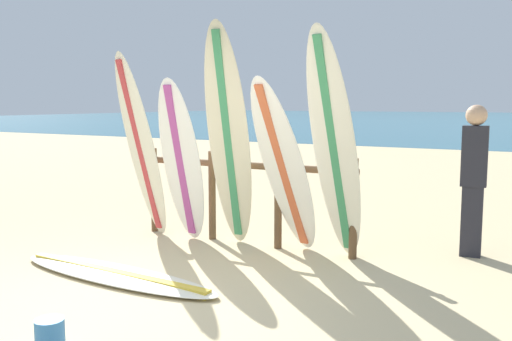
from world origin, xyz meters
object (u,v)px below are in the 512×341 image
surfboard_leaning_far_left (141,147)px  surfboard_leaning_left (181,161)px  beachgoer_standing (474,174)px  sand_bucket (50,335)px  surfboard_leaning_center_left (229,138)px  surfboard_lying_on_sand (115,274)px  surfboard_leaning_center_right (335,149)px  surfboard_rack (244,187)px  surfboard_leaning_center (284,168)px

surfboard_leaning_far_left → surfboard_leaning_left: (0.56, 0.07, -0.16)m
surfboard_leaning_left → beachgoer_standing: bearing=18.5°
beachgoer_standing → sand_bucket: size_ratio=7.48×
surfboard_leaning_far_left → surfboard_leaning_center_left: size_ratio=0.89×
surfboard_lying_on_sand → surfboard_leaning_center_left: bearing=75.7°
beachgoer_standing → surfboard_leaning_left: bearing=-161.5°
surfboard_leaning_center_right → beachgoer_standing: 1.67m
surfboard_leaning_left → surfboard_leaning_center_left: size_ratio=0.77×
surfboard_leaning_far_left → surfboard_leaning_left: size_ratio=1.16×
surfboard_lying_on_sand → sand_bucket: size_ratio=11.19×
surfboard_leaning_far_left → beachgoer_standing: surfboard_leaning_far_left is taller
surfboard_rack → beachgoer_standing: beachgoer_standing is taller
surfboard_lying_on_sand → beachgoer_standing: (2.95, 2.54, 0.90)m
surfboard_leaning_center → beachgoer_standing: bearing=29.9°
sand_bucket → surfboard_leaning_left: bearing=109.2°
surfboard_leaning_center_left → surfboard_lying_on_sand: 2.02m
surfboard_lying_on_sand → sand_bucket: 1.65m
sand_bucket → surfboard_rack: bearing=95.8°
surfboard_leaning_center → surfboard_lying_on_sand: surfboard_leaning_center is taller
surfboard_leaning_center_left → surfboard_leaning_center_right: 1.34m
sand_bucket → surfboard_leaning_center_left: bearing=97.2°
surfboard_leaning_far_left → surfboard_leaning_center: bearing=2.8°
surfboard_leaning_center_left → surfboard_lying_on_sand: bearing=-104.3°
surfboard_rack → surfboard_leaning_left: 0.82m
surfboard_leaning_center_left → sand_bucket: surfboard_leaning_center_left is taller
surfboard_leaning_far_left → surfboard_lying_on_sand: surfboard_leaning_far_left is taller
surfboard_leaning_left → sand_bucket: (1.02, -2.93, -0.89)m
surfboard_leaning_left → surfboard_leaning_center_left: (0.65, 0.05, 0.31)m
surfboard_leaning_left → sand_bucket: surfboard_leaning_left is taller
surfboard_lying_on_sand → surfboard_rack: bearing=76.4°
surfboard_leaning_left → surfboard_rack: bearing=25.1°
surfboard_rack → surfboard_leaning_left: (-0.69, -0.32, 0.31)m
beachgoer_standing → surfboard_lying_on_sand: bearing=-139.2°
surfboard_leaning_left → surfboard_leaning_center_right: bearing=-0.6°
surfboard_lying_on_sand → sand_bucket: bearing=-62.3°
surfboard_rack → surfboard_leaning_center_right: surfboard_leaning_center_right is taller
beachgoer_standing → sand_bucket: bearing=-118.6°
surfboard_leaning_center_left → surfboard_leaning_far_left: bearing=-174.3°
surfboard_rack → surfboard_leaning_center_left: bearing=-99.5°
surfboard_leaning_center_left → surfboard_lying_on_sand: (-0.39, -1.52, -1.28)m
surfboard_leaning_far_left → surfboard_lying_on_sand: size_ratio=0.92×
surfboard_leaning_far_left → surfboard_leaning_center: (1.94, 0.10, -0.16)m
surfboard_leaning_left → sand_bucket: size_ratio=8.89×
surfboard_leaning_center_right → surfboard_lying_on_sand: (-1.73, -1.45, -1.21)m
surfboard_leaning_left → sand_bucket: 3.23m
surfboard_rack → sand_bucket: size_ratio=12.70×
surfboard_leaning_center → sand_bucket: (-0.36, -2.95, -0.89)m
surfboard_leaning_center_right → surfboard_lying_on_sand: bearing=-140.0°
surfboard_rack → surfboard_leaning_center_right: (1.29, -0.35, 0.54)m
surfboard_leaning_center → surfboard_leaning_center_right: (0.60, -0.05, 0.24)m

